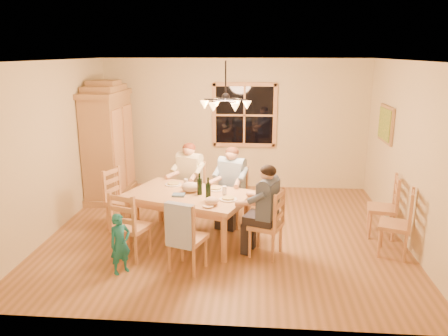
# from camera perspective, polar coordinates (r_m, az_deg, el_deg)

# --- Properties ---
(floor) EXTENTS (5.50, 5.50, 0.00)m
(floor) POSITION_cam_1_polar(r_m,az_deg,el_deg) (7.15, 0.20, -8.31)
(floor) COLOR brown
(floor) RESTS_ON ground
(ceiling) EXTENTS (5.50, 5.00, 0.02)m
(ceiling) POSITION_cam_1_polar(r_m,az_deg,el_deg) (6.57, 0.22, 13.87)
(ceiling) COLOR white
(ceiling) RESTS_ON wall_back
(wall_back) EXTENTS (5.50, 0.02, 2.70)m
(wall_back) POSITION_cam_1_polar(r_m,az_deg,el_deg) (9.18, 1.42, 5.72)
(wall_back) COLOR beige
(wall_back) RESTS_ON floor
(wall_left) EXTENTS (0.02, 5.00, 2.70)m
(wall_left) POSITION_cam_1_polar(r_m,az_deg,el_deg) (7.46, -21.38, 2.52)
(wall_left) COLOR beige
(wall_left) RESTS_ON floor
(wall_right) EXTENTS (0.02, 5.00, 2.70)m
(wall_right) POSITION_cam_1_polar(r_m,az_deg,el_deg) (7.08, 23.01, 1.73)
(wall_right) COLOR beige
(wall_right) RESTS_ON floor
(window) EXTENTS (1.30, 0.06, 1.30)m
(window) POSITION_cam_1_polar(r_m,az_deg,el_deg) (9.11, 2.68, 6.91)
(window) COLOR black
(window) RESTS_ON wall_back
(painting) EXTENTS (0.06, 0.78, 0.64)m
(painting) POSITION_cam_1_polar(r_m,az_deg,el_deg) (8.15, 20.38, 5.39)
(painting) COLOR #9C7A43
(painting) RESTS_ON wall_right
(chandelier) EXTENTS (0.77, 0.68, 0.71)m
(chandelier) POSITION_cam_1_polar(r_m,az_deg,el_deg) (6.61, 0.21, 8.47)
(chandelier) COLOR black
(chandelier) RESTS_ON ceiling
(armoire) EXTENTS (0.66, 1.40, 2.30)m
(armoire) POSITION_cam_1_polar(r_m,az_deg,el_deg) (8.84, -14.84, 2.92)
(armoire) COLOR #9C7A43
(armoire) RESTS_ON floor
(dining_table) EXTENTS (2.05, 1.63, 0.76)m
(dining_table) POSITION_cam_1_polar(r_m,az_deg,el_deg) (6.64, -4.67, -4.12)
(dining_table) COLOR tan
(dining_table) RESTS_ON floor
(chair_far_left) EXTENTS (0.56, 0.54, 0.99)m
(chair_far_left) POSITION_cam_1_polar(r_m,az_deg,el_deg) (7.66, -4.49, -4.30)
(chair_far_left) COLOR tan
(chair_far_left) RESTS_ON floor
(chair_far_right) EXTENTS (0.56, 0.54, 0.99)m
(chair_far_right) POSITION_cam_1_polar(r_m,az_deg,el_deg) (7.33, 0.99, -5.16)
(chair_far_right) COLOR tan
(chair_far_right) RESTS_ON floor
(chair_near_left) EXTENTS (0.56, 0.54, 0.99)m
(chair_near_left) POSITION_cam_1_polar(r_m,az_deg,el_deg) (6.34, -11.93, -8.82)
(chair_near_left) COLOR tan
(chair_near_left) RESTS_ON floor
(chair_near_right) EXTENTS (0.56, 0.54, 0.99)m
(chair_near_right) POSITION_cam_1_polar(r_m,az_deg,el_deg) (5.89, -4.76, -10.44)
(chair_near_right) COLOR tan
(chair_near_right) RESTS_ON floor
(chair_end_left) EXTENTS (0.54, 0.56, 0.99)m
(chair_end_left) POSITION_cam_1_polar(r_m,az_deg,el_deg) (7.42, -13.08, -5.33)
(chair_end_left) COLOR tan
(chair_end_left) RESTS_ON floor
(chair_end_right) EXTENTS (0.54, 0.56, 0.99)m
(chair_end_right) POSITION_cam_1_polar(r_m,az_deg,el_deg) (6.30, 5.45, -8.71)
(chair_end_right) COLOR tan
(chair_end_right) RESTS_ON floor
(adult_woman) EXTENTS (0.50, 0.52, 0.87)m
(adult_woman) POSITION_cam_1_polar(r_m,az_deg,el_deg) (7.50, -4.57, -0.42)
(adult_woman) COLOR beige
(adult_woman) RESTS_ON floor
(adult_plaid_man) EXTENTS (0.50, 0.52, 0.87)m
(adult_plaid_man) POSITION_cam_1_polar(r_m,az_deg,el_deg) (7.16, 1.01, -1.12)
(adult_plaid_man) COLOR teal
(adult_plaid_man) RESTS_ON floor
(adult_slate_man) EXTENTS (0.52, 0.50, 0.87)m
(adult_slate_man) POSITION_cam_1_polar(r_m,az_deg,el_deg) (6.11, 5.57, -4.08)
(adult_slate_man) COLOR #43516C
(adult_slate_man) RESTS_ON floor
(towel) EXTENTS (0.39, 0.22, 0.58)m
(towel) POSITION_cam_1_polar(r_m,az_deg,el_deg) (5.58, -5.80, -7.51)
(towel) COLOR #98A9CD
(towel) RESTS_ON chair_near_right
(wine_bottle_a) EXTENTS (0.08, 0.08, 0.33)m
(wine_bottle_a) POSITION_cam_1_polar(r_m,az_deg,el_deg) (6.49, -3.22, -2.07)
(wine_bottle_a) COLOR black
(wine_bottle_a) RESTS_ON dining_table
(wine_bottle_b) EXTENTS (0.08, 0.08, 0.33)m
(wine_bottle_b) POSITION_cam_1_polar(r_m,az_deg,el_deg) (6.26, -2.08, -2.71)
(wine_bottle_b) COLOR black
(wine_bottle_b) RESTS_ON dining_table
(plate_woman) EXTENTS (0.26, 0.26, 0.02)m
(plate_woman) POSITION_cam_1_polar(r_m,az_deg,el_deg) (7.03, -6.63, -2.15)
(plate_woman) COLOR white
(plate_woman) RESTS_ON dining_table
(plate_plaid) EXTENTS (0.26, 0.26, 0.02)m
(plate_plaid) POSITION_cam_1_polar(r_m,az_deg,el_deg) (6.75, -1.09, -2.78)
(plate_plaid) COLOR white
(plate_plaid) RESTS_ON dining_table
(plate_slate) EXTENTS (0.26, 0.26, 0.02)m
(plate_slate) POSITION_cam_1_polar(r_m,az_deg,el_deg) (6.30, 0.55, -4.10)
(plate_slate) COLOR white
(plate_slate) RESTS_ON dining_table
(wine_glass_a) EXTENTS (0.06, 0.06, 0.14)m
(wine_glass_a) POSITION_cam_1_polar(r_m,az_deg,el_deg) (6.86, -5.01, -2.00)
(wine_glass_a) COLOR silver
(wine_glass_a) RESTS_ON dining_table
(wine_glass_b) EXTENTS (0.06, 0.06, 0.14)m
(wine_glass_b) POSITION_cam_1_polar(r_m,az_deg,el_deg) (6.48, 0.06, -2.97)
(wine_glass_b) COLOR silver
(wine_glass_b) RESTS_ON dining_table
(cap) EXTENTS (0.20, 0.20, 0.11)m
(cap) POSITION_cam_1_polar(r_m,az_deg,el_deg) (6.10, -1.62, -4.30)
(cap) COLOR #DAB491
(cap) RESTS_ON dining_table
(napkin) EXTENTS (0.22, 0.19, 0.03)m
(napkin) POSITION_cam_1_polar(r_m,az_deg,el_deg) (6.50, -5.95, -3.52)
(napkin) COLOR slate
(napkin) RESTS_ON dining_table
(cloth_bundle) EXTENTS (0.28, 0.22, 0.15)m
(cloth_bundle) POSITION_cam_1_polar(r_m,az_deg,el_deg) (6.65, -4.42, -2.49)
(cloth_bundle) COLOR #C1A88C
(cloth_bundle) RESTS_ON dining_table
(child) EXTENTS (0.34, 0.35, 0.82)m
(child) POSITION_cam_1_polar(r_m,az_deg,el_deg) (5.92, -13.41, -9.59)
(child) COLOR #1A7077
(child) RESTS_ON floor
(chair_spare_front) EXTENTS (0.55, 0.56, 0.99)m
(chair_spare_front) POSITION_cam_1_polar(r_m,az_deg,el_deg) (6.72, 21.28, -8.15)
(chair_spare_front) COLOR tan
(chair_spare_front) RESTS_ON floor
(chair_spare_back) EXTENTS (0.49, 0.51, 0.99)m
(chair_spare_back) POSITION_cam_1_polar(r_m,az_deg,el_deg) (7.33, 19.81, -6.09)
(chair_spare_back) COLOR tan
(chair_spare_back) RESTS_ON floor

